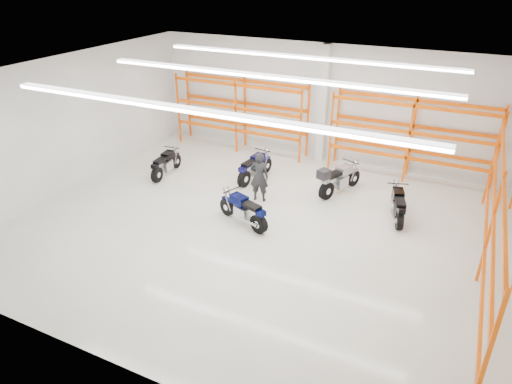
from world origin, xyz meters
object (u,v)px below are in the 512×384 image
at_px(structural_column, 323,105).
at_px(motorcycle_main, 244,211).
at_px(motorcycle_back_b, 254,168).
at_px(motorcycle_back_a, 165,165).
at_px(motorcycle_back_d, 398,206).
at_px(motorcycle_back_c, 337,180).
at_px(standing_man, 259,177).

bearing_deg(structural_column, motorcycle_main, -93.77).
bearing_deg(motorcycle_back_b, structural_column, 62.89).
distance_m(motorcycle_back_a, motorcycle_back_d, 8.35).
height_order(motorcycle_back_a, structural_column, structural_column).
distance_m(motorcycle_back_c, structural_column, 3.55).
bearing_deg(structural_column, motorcycle_back_a, -139.21).
xyz_separation_m(motorcycle_main, structural_column, (0.39, 5.92, 1.78)).
xyz_separation_m(motorcycle_back_c, motorcycle_back_d, (2.17, -0.84, -0.09)).
bearing_deg(motorcycle_back_d, motorcycle_main, -149.97).
xyz_separation_m(motorcycle_back_d, standing_man, (-4.36, -0.70, 0.40)).
xyz_separation_m(motorcycle_main, motorcycle_back_a, (-4.26, 1.91, -0.03)).
relative_size(motorcycle_main, motorcycle_back_b, 0.95).
height_order(motorcycle_back_d, structural_column, structural_column).
bearing_deg(standing_man, motorcycle_back_a, -13.16).
distance_m(motorcycle_back_c, motorcycle_back_d, 2.33).
bearing_deg(motorcycle_main, motorcycle_back_a, 155.87).
distance_m(motorcycle_back_b, standing_man, 1.60).
xyz_separation_m(motorcycle_back_c, standing_man, (-2.19, -1.55, 0.31)).
distance_m(motorcycle_main, motorcycle_back_b, 3.17).
relative_size(motorcycle_back_a, structural_column, 0.43).
bearing_deg(motorcycle_back_d, motorcycle_back_b, 173.33).
xyz_separation_m(motorcycle_back_c, structural_column, (-1.51, 2.72, 1.71)).
bearing_deg(motorcycle_back_d, motorcycle_back_c, 158.76).
distance_m(standing_man, structural_column, 4.54).
distance_m(motorcycle_back_a, motorcycle_back_b, 3.31).
bearing_deg(motorcycle_main, motorcycle_back_b, 110.77).
bearing_deg(motorcycle_back_d, standing_man, -170.84).
bearing_deg(motorcycle_main, motorcycle_back_d, 30.03).
height_order(motorcycle_back_a, standing_man, standing_man).
bearing_deg(standing_man, motorcycle_back_b, -67.04).
bearing_deg(motorcycle_back_b, motorcycle_back_d, -6.67).
height_order(motorcycle_back_c, standing_man, standing_man).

